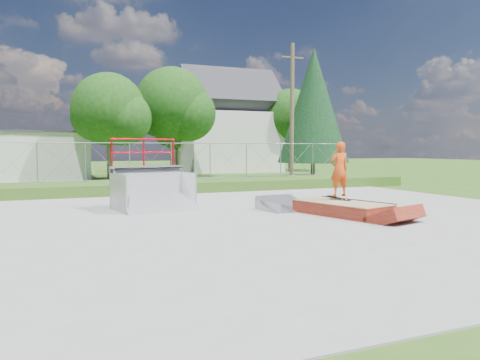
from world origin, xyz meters
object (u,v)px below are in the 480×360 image
Objects in this scene: quarter_pipe at (154,174)px; flat_bank_ramp at (285,204)px; grind_box at (342,209)px; skater at (339,171)px.

quarter_pipe reaches higher than flat_bank_ramp.
quarter_pipe reaches higher than grind_box.
quarter_pipe is at bearing -25.37° from skater.
quarter_pipe is 5.95m from skater.
quarter_pipe is 1.60× the size of flat_bank_ramp.
grind_box is 1.96m from flat_bank_ramp.
quarter_pipe is 4.39m from flat_bank_ramp.
skater is (0.21, 0.47, 1.11)m from grind_box.
flat_bank_ramp is at bearing 108.01° from grind_box.
grind_box is at bearing -43.10° from quarter_pipe.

